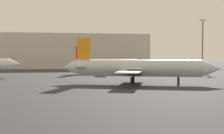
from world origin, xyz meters
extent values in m
cylinder|color=silver|center=(11.67, 48.29, 3.18)|extent=(23.31, 11.07, 3.27)
cone|color=silver|center=(24.46, 43.69, 3.18)|extent=(4.50, 4.30, 3.27)
cone|color=silver|center=(-1.12, 52.89, 3.18)|extent=(4.50, 4.30, 3.27)
cube|color=silver|center=(10.56, 48.69, 2.69)|extent=(10.06, 18.67, 0.20)
cube|color=silver|center=(0.96, 52.14, 3.51)|extent=(4.24, 7.24, 0.13)
cube|color=orange|center=(1.35, 52.00, 6.93)|extent=(2.59, 1.13, 4.24)
cylinder|color=#4C4C54|center=(12.41, 51.74, 2.53)|extent=(2.85, 2.25, 1.50)
cylinder|color=#4C4C54|center=(10.04, 45.16, 2.53)|extent=(2.85, 2.25, 1.50)
cube|color=black|center=(18.77, 45.73, 0.77)|extent=(0.53, 0.53, 1.54)
cube|color=black|center=(11.12, 50.25, 0.77)|extent=(0.53, 0.53, 1.54)
cube|color=black|center=(10.00, 47.13, 0.77)|extent=(0.53, 0.53, 1.54)
cone|color=silver|center=(-14.97, 72.61, 3.45)|extent=(3.49, 3.25, 2.82)
cylinder|color=silver|center=(10.74, 83.18, 3.16)|extent=(18.22, 4.48, 2.84)
cone|color=silver|center=(21.28, 82.21, 3.16)|extent=(3.37, 3.12, 2.84)
cone|color=silver|center=(0.20, 84.15, 3.16)|extent=(3.37, 3.12, 2.84)
cube|color=silver|center=(9.85, 83.26, 2.74)|extent=(4.73, 20.76, 0.17)
cube|color=silver|center=(2.12, 83.97, 3.45)|extent=(2.27, 6.18, 0.12)
cube|color=red|center=(2.48, 83.94, 6.59)|extent=(2.31, 0.43, 4.01)
cylinder|color=#4C4C54|center=(10.74, 87.11, 2.59)|extent=(2.27, 1.49, 1.30)
cylinder|color=#4C4C54|center=(10.03, 79.32, 2.59)|extent=(2.27, 1.49, 1.30)
cube|color=black|center=(16.49, 82.65, 0.87)|extent=(0.39, 0.39, 1.74)
cube|color=black|center=(9.98, 84.70, 0.87)|extent=(0.39, 0.39, 1.74)
cube|color=black|center=(9.71, 81.83, 0.87)|extent=(0.39, 0.39, 1.74)
cylinder|color=slate|center=(47.88, 94.65, 9.11)|extent=(0.50, 0.50, 18.22)
cube|color=#F2EACC|center=(47.88, 94.65, 18.62)|extent=(2.40, 0.50, 0.80)
cube|color=beige|center=(-1.22, 129.18, 7.62)|extent=(73.92, 18.60, 15.24)
camera|label=1|loc=(-3.12, -8.01, 5.49)|focal=48.14mm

